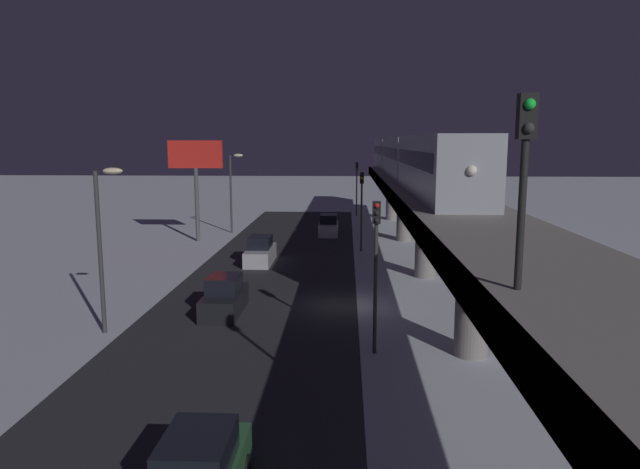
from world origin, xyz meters
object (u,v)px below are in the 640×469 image
at_px(rail_signal, 525,158).
at_px(commercial_billboard, 196,164).
at_px(sedan_black, 224,298).
at_px(sedan_white, 329,227).
at_px(traffic_light_far, 357,181).
at_px(subway_train, 405,156).
at_px(sedan_silver, 260,252).
at_px(traffic_light_mid, 362,200).
at_px(traffic_light_near, 376,255).

bearing_deg(rail_signal, commercial_billboard, -66.38).
relative_size(rail_signal, sedan_black, 0.92).
xyz_separation_m(sedan_white, traffic_light_far, (-2.90, -14.52, 3.40)).
xyz_separation_m(subway_train, traffic_light_far, (3.99, -16.78, -3.31)).
bearing_deg(traffic_light_far, sedan_white, 78.71).
relative_size(sedan_silver, traffic_light_mid, 0.75).
height_order(traffic_light_near, traffic_light_mid, same).
height_order(rail_signal, traffic_light_mid, rail_signal).
height_order(subway_train, rail_signal, rail_signal).
distance_m(subway_train, traffic_light_far, 17.56).
bearing_deg(commercial_billboard, traffic_light_far, -128.00).
height_order(sedan_black, traffic_light_far, traffic_light_far).
bearing_deg(sedan_black, commercial_billboard, -72.18).
relative_size(sedan_black, traffic_light_far, 0.68).
bearing_deg(sedan_black, sedan_white, -100.17).
height_order(sedan_white, traffic_light_mid, traffic_light_mid).
relative_size(rail_signal, traffic_light_near, 0.62).
relative_size(sedan_white, commercial_billboard, 0.48).
xyz_separation_m(sedan_black, sedan_white, (-4.60, -25.65, 0.00)).
bearing_deg(traffic_light_far, traffic_light_mid, 90.00).
xyz_separation_m(subway_train, sedan_silver, (11.49, 10.83, -6.71)).
bearing_deg(commercial_billboard, traffic_light_near, 118.07).
relative_size(rail_signal, traffic_light_mid, 0.62).
distance_m(subway_train, sedan_black, 26.91).
bearing_deg(traffic_light_mid, sedan_black, 66.62).
relative_size(sedan_silver, sedan_white, 1.12).
relative_size(sedan_black, traffic_light_near, 0.68).
xyz_separation_m(rail_signal, sedan_black, (9.86, -16.81, -7.65)).
relative_size(sedan_black, traffic_light_mid, 0.68).
height_order(rail_signal, commercial_billboard, rail_signal).
relative_size(traffic_light_mid, traffic_light_far, 1.00).
xyz_separation_m(sedan_white, traffic_light_near, (-2.90, 31.11, 3.40)).
bearing_deg(subway_train, sedan_white, -18.13).
distance_m(sedan_black, commercial_billboard, 23.53).
bearing_deg(traffic_light_near, subway_train, -97.88).
bearing_deg(traffic_light_far, traffic_light_near, 90.00).
bearing_deg(sedan_silver, sedan_white, -109.37).
bearing_deg(commercial_billboard, rail_signal, 113.62).
height_order(sedan_white, traffic_light_near, traffic_light_near).
distance_m(sedan_silver, traffic_light_near, 19.81).
relative_size(subway_train, traffic_light_far, 8.67).
xyz_separation_m(sedan_silver, sedan_black, (0.00, 12.56, 0.00)).
bearing_deg(sedan_silver, rail_signal, 108.56).
distance_m(subway_train, sedan_silver, 17.16).
distance_m(rail_signal, sedan_silver, 31.91).
bearing_deg(sedan_black, traffic_light_near, 143.93).
xyz_separation_m(sedan_silver, traffic_light_near, (-7.50, 18.02, 3.40)).
bearing_deg(commercial_billboard, sedan_white, -160.97).
height_order(traffic_light_near, commercial_billboard, commercial_billboard).
relative_size(traffic_light_mid, commercial_billboard, 0.72).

